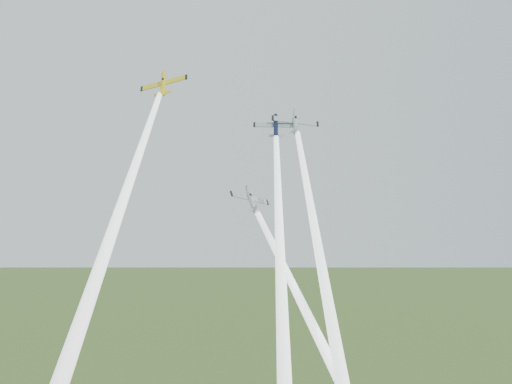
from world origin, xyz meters
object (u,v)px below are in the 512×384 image
at_px(plane_yellow, 163,84).
at_px(plane_navy, 276,126).
at_px(plane_silver_low, 251,199).
at_px(plane_silver_right, 295,122).

bearing_deg(plane_yellow, plane_navy, 9.73).
bearing_deg(plane_silver_low, plane_navy, 39.94).
distance_m(plane_yellow, plane_navy, 21.29).
bearing_deg(plane_silver_right, plane_navy, -178.35).
xyz_separation_m(plane_navy, plane_silver_right, (3.57, -0.12, 0.76)).
bearing_deg(plane_silver_right, plane_silver_low, -129.09).
bearing_deg(plane_navy, plane_silver_right, 6.94).
height_order(plane_yellow, plane_silver_right, plane_yellow).
height_order(plane_yellow, plane_silver_low, plane_yellow).
distance_m(plane_yellow, plane_silver_right, 24.45).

